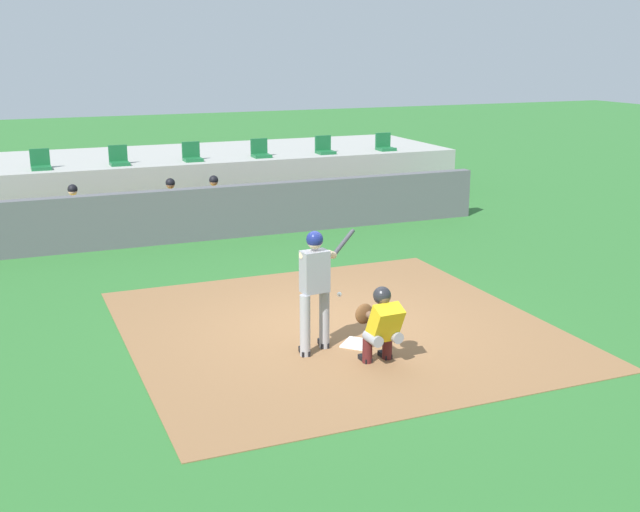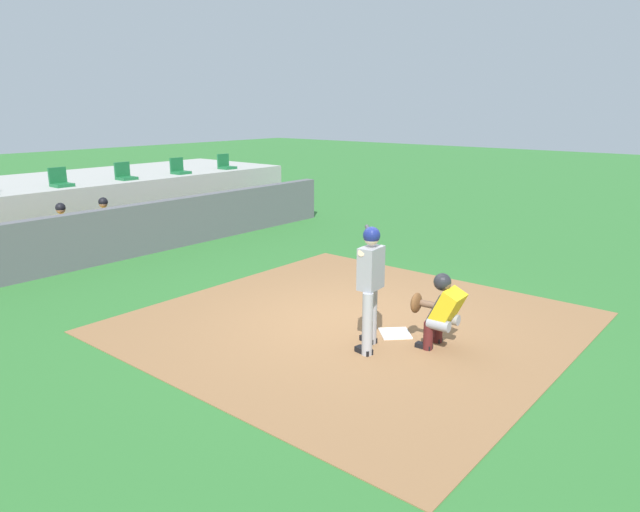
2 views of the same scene
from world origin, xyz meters
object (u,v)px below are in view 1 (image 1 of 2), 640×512
(stadium_seat_4, at_px, (260,152))
(catcher_crouched, at_px, (381,323))
(batter_at_plate, at_px, (316,283))
(dugout_player_0, at_px, (75,213))
(stadium_seat_5, at_px, (325,149))
(dugout_player_2, at_px, (216,202))
(stadium_seat_3, at_px, (192,156))
(stadium_seat_1, at_px, (41,164))
(dugout_player_1, at_px, (172,205))
(stadium_seat_2, at_px, (119,159))
(stadium_seat_6, at_px, (385,145))
(home_plate, at_px, (359,344))

(stadium_seat_4, bearing_deg, catcher_crouched, -99.74)
(batter_at_plate, bearing_deg, dugout_player_0, 107.17)
(catcher_crouched, distance_m, stadium_seat_5, 11.58)
(dugout_player_2, relative_size, stadium_seat_3, 2.71)
(stadium_seat_1, distance_m, stadium_seat_4, 5.57)
(catcher_crouched, bearing_deg, dugout_player_1, 96.25)
(dugout_player_1, distance_m, stadium_seat_2, 2.37)
(dugout_player_0, bearing_deg, stadium_seat_2, 56.85)
(dugout_player_1, height_order, stadium_seat_6, stadium_seat_6)
(stadium_seat_6, bearing_deg, catcher_crouched, -117.10)
(stadium_seat_1, height_order, stadium_seat_3, same)
(stadium_seat_4, distance_m, stadium_seat_5, 1.86)
(dugout_player_0, bearing_deg, home_plate, -68.63)
(stadium_seat_4, relative_size, stadium_seat_5, 1.00)
(dugout_player_2, relative_size, stadium_seat_6, 2.71)
(stadium_seat_6, bearing_deg, stadium_seat_5, 180.00)
(home_plate, distance_m, dugout_player_1, 8.23)
(catcher_crouched, relative_size, stadium_seat_2, 3.40)
(home_plate, distance_m, stadium_seat_4, 10.46)
(stadium_seat_1, distance_m, stadium_seat_5, 7.43)
(stadium_seat_3, bearing_deg, dugout_player_0, -147.44)
(stadium_seat_1, height_order, stadium_seat_2, same)
(stadium_seat_2, relative_size, stadium_seat_4, 1.00)
(dugout_player_0, distance_m, dugout_player_2, 3.24)
(stadium_seat_3, bearing_deg, home_plate, -90.00)
(home_plate, relative_size, dugout_player_1, 0.34)
(stadium_seat_2, bearing_deg, home_plate, -79.66)
(home_plate, relative_size, batter_at_plate, 0.24)
(dugout_player_2, height_order, stadium_seat_2, stadium_seat_2)
(home_plate, height_order, stadium_seat_5, stadium_seat_5)
(batter_at_plate, relative_size, stadium_seat_5, 3.76)
(dugout_player_1, relative_size, stadium_seat_2, 2.71)
(stadium_seat_1, xyz_separation_m, stadium_seat_3, (3.71, 0.00, 0.00))
(dugout_player_0, xyz_separation_m, dugout_player_1, (2.19, 0.00, 0.00))
(home_plate, bearing_deg, dugout_player_0, 111.37)
(batter_at_plate, relative_size, stadium_seat_3, 3.76)
(dugout_player_0, height_order, dugout_player_1, same)
(batter_at_plate, bearing_deg, stadium_seat_4, 76.01)
(catcher_crouched, height_order, stadium_seat_1, stadium_seat_1)
(batter_at_plate, height_order, dugout_player_1, batter_at_plate)
(stadium_seat_2, distance_m, stadium_seat_4, 3.71)
(stadium_seat_5, bearing_deg, catcher_crouched, -108.87)
(catcher_crouched, distance_m, stadium_seat_6, 12.30)
(home_plate, distance_m, catcher_crouched, 0.95)
(catcher_crouched, distance_m, dugout_player_2, 8.89)
(catcher_crouched, distance_m, stadium_seat_4, 11.12)
(dugout_player_2, xyz_separation_m, stadium_seat_2, (-1.91, 2.03, 0.86))
(batter_at_plate, bearing_deg, stadium_seat_6, 58.43)
(dugout_player_1, bearing_deg, stadium_seat_2, 113.05)
(dugout_player_2, bearing_deg, stadium_seat_4, 48.39)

